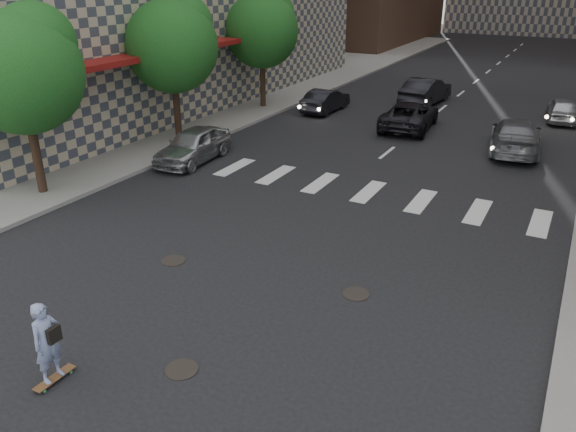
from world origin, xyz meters
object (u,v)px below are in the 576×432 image
object	(u,v)px
traffic_car_b	(515,136)
traffic_car_c	(410,115)
tree_c	(264,27)
silver_sedan	(193,145)
tree_b	(174,42)
tree_a	(24,66)
traffic_car_e	(426,91)
traffic_car_a	(326,100)
skateboarder	(47,342)
traffic_car_d	(563,109)

from	to	relation	value
traffic_car_b	traffic_car_c	world-z (taller)	traffic_car_b
traffic_car_c	tree_c	bearing A→B (deg)	-7.83
tree_c	silver_sedan	world-z (taller)	tree_c
tree_b	tree_a	bearing A→B (deg)	-90.00
tree_a	traffic_car_c	size ratio (longest dim) A/B	1.30
silver_sedan	traffic_car_e	size ratio (longest dim) A/B	0.88
traffic_car_a	traffic_car_c	world-z (taller)	traffic_car_c
silver_sedan	traffic_car_e	distance (m)	16.92
silver_sedan	traffic_car_a	world-z (taller)	silver_sedan
skateboarder	traffic_car_e	xyz separation A→B (m)	(-0.46, 28.78, -0.16)
skateboarder	traffic_car_c	world-z (taller)	skateboarder
silver_sedan	traffic_car_e	world-z (taller)	traffic_car_e
skateboarder	silver_sedan	distance (m)	14.26
tree_c	traffic_car_d	distance (m)	17.16
silver_sedan	traffic_car_a	bearing A→B (deg)	80.16
tree_a	tree_b	size ratio (longest dim) A/B	1.00
traffic_car_a	traffic_car_b	size ratio (longest dim) A/B	0.77
tree_c	silver_sedan	bearing A→B (deg)	-76.57
tree_b	traffic_car_c	world-z (taller)	tree_b
traffic_car_d	traffic_car_e	world-z (taller)	traffic_car_e
skateboarder	silver_sedan	xyz separation A→B (m)	(-6.16, 12.85, -0.23)
traffic_car_a	traffic_car_d	distance (m)	12.99
tree_a	traffic_car_e	distance (m)	23.45
traffic_car_b	traffic_car_e	bearing A→B (deg)	-58.77
skateboarder	traffic_car_d	world-z (taller)	skateboarder
traffic_car_b	traffic_car_d	distance (m)	7.27
traffic_car_e	silver_sedan	bearing A→B (deg)	75.54
traffic_car_b	traffic_car_d	bearing A→B (deg)	-109.25
silver_sedan	traffic_car_d	bearing A→B (deg)	44.37
traffic_car_c	traffic_car_e	world-z (taller)	traffic_car_e
tree_a	traffic_car_e	size ratio (longest dim) A/B	1.36
tree_b	traffic_car_d	xyz separation A→B (m)	(15.95, 12.89, -3.99)
traffic_car_b	traffic_car_c	xyz separation A→B (m)	(-5.44, 1.69, -0.05)
tree_a	traffic_car_c	xyz separation A→B (m)	(9.04, 15.47, -3.94)
traffic_car_d	traffic_car_b	bearing A→B (deg)	71.47
silver_sedan	skateboarder	bearing A→B (deg)	-68.36
silver_sedan	tree_c	bearing A→B (deg)	99.46
tree_b	traffic_car_c	xyz separation A→B (m)	(9.04, 7.47, -3.94)
traffic_car_e	tree_c	bearing A→B (deg)	39.93
tree_a	traffic_car_d	bearing A→B (deg)	52.63
tree_c	traffic_car_e	xyz separation A→B (m)	(8.16, 5.65, -3.85)
tree_b	tree_c	size ratio (longest dim) A/B	1.00
tree_b	traffic_car_e	size ratio (longest dim) A/B	1.36
traffic_car_e	skateboarder	bearing A→B (deg)	96.14
skateboarder	traffic_car_d	distance (m)	28.97
traffic_car_c	traffic_car_b	bearing A→B (deg)	158.26
tree_b	traffic_car_a	bearing A→B (deg)	67.88
skateboarder	traffic_car_b	xyz separation A→B (m)	(5.87, 20.91, -0.21)
silver_sedan	traffic_car_c	distance (m)	11.76
traffic_car_a	traffic_car_d	xyz separation A→B (m)	(12.35, 4.03, -0.00)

